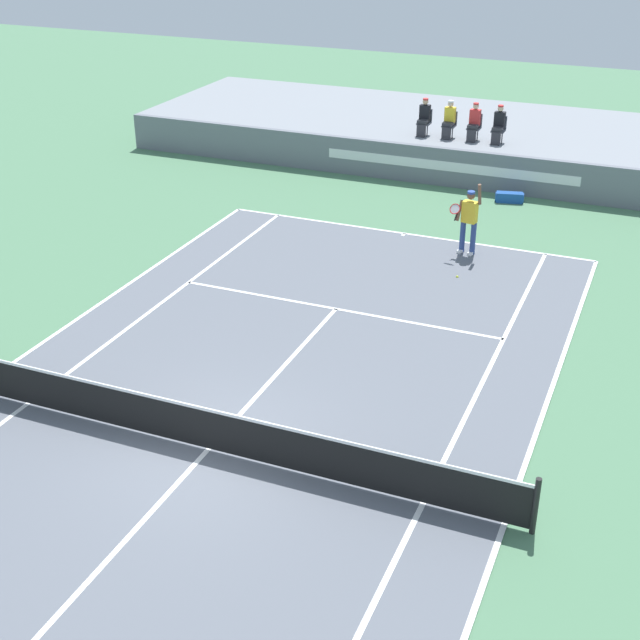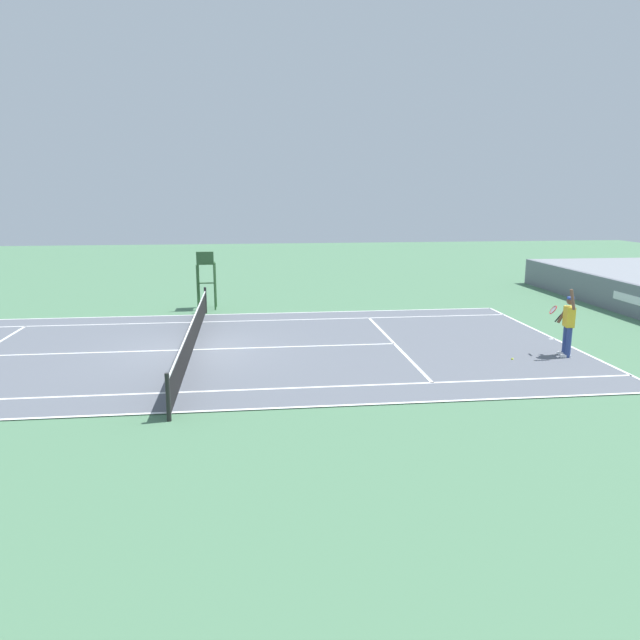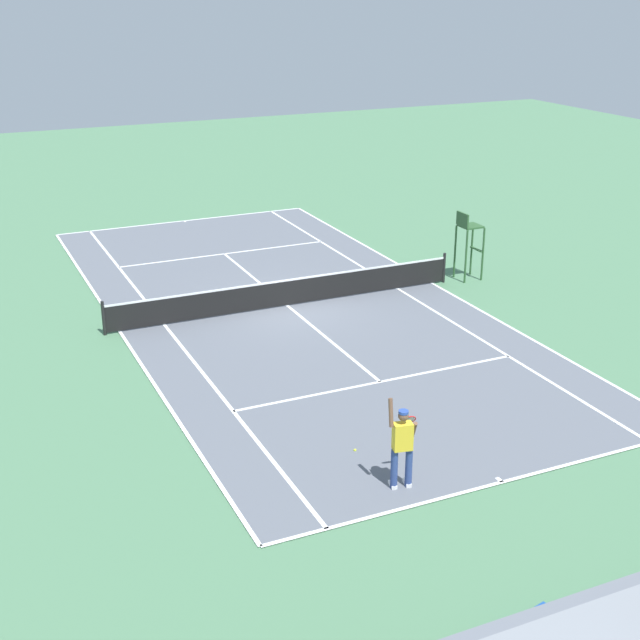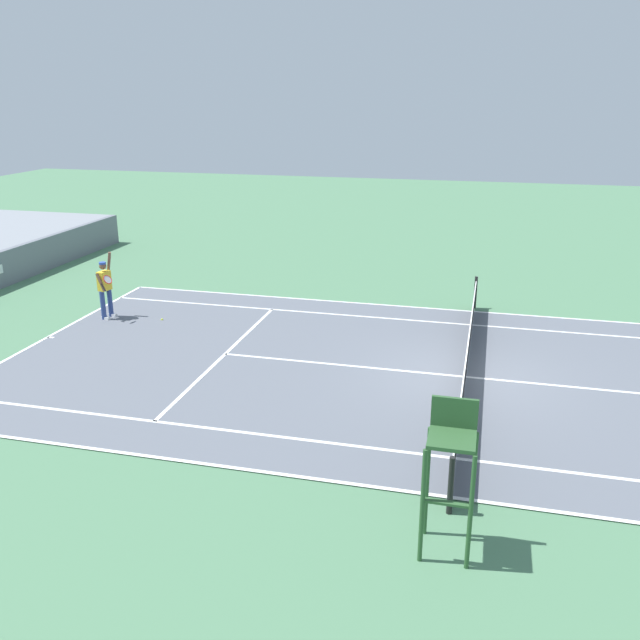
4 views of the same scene
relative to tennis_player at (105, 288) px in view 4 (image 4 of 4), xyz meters
The scene contains 6 objects.
ground_plane 11.37m from the tennis_player, 100.39° to the right, with size 80.00×80.00×0.00m, color #4C7A56.
court 11.37m from the tennis_player, 100.39° to the right, with size 11.08×23.88×0.03m.
net 11.33m from the tennis_player, 100.39° to the right, with size 11.98×0.10×1.07m.
tennis_player is the anchor object (origin of this frame).
tennis_ball 2.00m from the tennis_player, 83.35° to the right, with size 0.07×0.07×0.07m, color #D1E533.
umpire_chair 14.28m from the tennis_player, 128.67° to the right, with size 0.77×0.77×2.44m.
Camera 4 is at (-16.10, -0.30, 6.79)m, focal length 38.36 mm.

